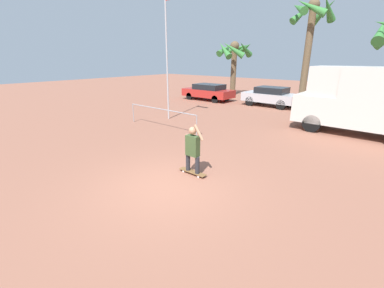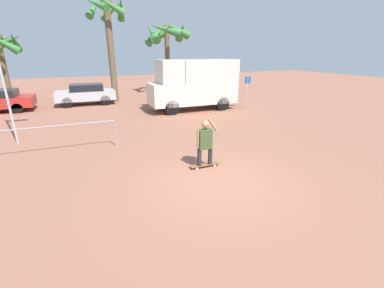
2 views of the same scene
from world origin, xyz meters
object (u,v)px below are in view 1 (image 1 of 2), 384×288
at_px(palm_tree_center_background, 311,26).
at_px(palm_tree_far_left, 235,53).
at_px(flagpole, 168,48).
at_px(person_skateboarder, 193,147).
at_px(parked_car_red, 208,92).
at_px(camper_van, 365,99).
at_px(skateboard, 193,172).
at_px(parked_car_silver, 270,96).

xyz_separation_m(palm_tree_center_background, palm_tree_far_left, (-7.62, 2.85, -1.62)).
bearing_deg(flagpole, palm_tree_center_background, 60.82).
height_order(person_skateboarder, palm_tree_far_left, palm_tree_far_left).
bearing_deg(person_skateboarder, parked_car_red, 125.07).
relative_size(parked_car_red, palm_tree_center_background, 0.62).
xyz_separation_m(parked_car_red, palm_tree_center_background, (7.61, 1.31, 4.89)).
distance_m(person_skateboarder, camper_van, 9.29).
distance_m(skateboard, palm_tree_far_left, 19.45).
relative_size(skateboard, flagpole, 0.14).
xyz_separation_m(palm_tree_center_background, flagpole, (-4.93, -8.83, -1.55)).
xyz_separation_m(skateboard, person_skateboarder, (-0.00, 0.00, 0.86)).
relative_size(skateboard, parked_car_silver, 0.25).
relative_size(camper_van, palm_tree_far_left, 1.09).
distance_m(camper_van, flagpole, 10.38).
distance_m(person_skateboarder, parked_car_silver, 13.75).
bearing_deg(camper_van, skateboard, -110.60).
bearing_deg(palm_tree_far_left, parked_car_red, -89.78).
relative_size(person_skateboarder, parked_car_silver, 0.40).
bearing_deg(camper_van, palm_tree_center_background, 130.56).
bearing_deg(palm_tree_center_background, parked_car_silver, -162.74).
bearing_deg(skateboard, parked_car_red, 125.07).
bearing_deg(flagpole, skateboard, -39.61).
distance_m(person_skateboarder, flagpole, 8.67).
bearing_deg(parked_car_red, palm_tree_far_left, 90.22).
bearing_deg(palm_tree_far_left, palm_tree_center_background, -20.52).
xyz_separation_m(skateboard, camper_van, (3.26, 8.67, 1.66)).
distance_m(camper_van, palm_tree_far_left, 14.83).
bearing_deg(person_skateboarder, flagpole, 140.39).
bearing_deg(flagpole, person_skateboarder, -39.61).
relative_size(palm_tree_center_background, palm_tree_far_left, 1.43).
relative_size(camper_van, parked_car_silver, 1.40).
relative_size(person_skateboarder, palm_tree_far_left, 0.31).
bearing_deg(flagpole, parked_car_silver, 70.96).
bearing_deg(parked_car_silver, person_skateboarder, -75.70).
height_order(palm_tree_center_background, flagpole, palm_tree_center_background).
bearing_deg(skateboard, palm_tree_far_left, 117.89).
height_order(skateboard, parked_car_silver, parked_car_silver).
bearing_deg(skateboard, palm_tree_center_background, 95.26).
relative_size(parked_car_silver, flagpole, 0.56).
xyz_separation_m(parked_car_silver, flagpole, (-2.82, -8.18, 3.29)).
bearing_deg(person_skateboarder, skateboard, -0.00).
height_order(camper_van, flagpole, flagpole).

